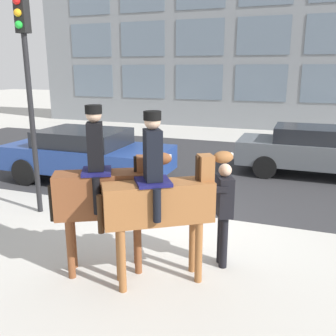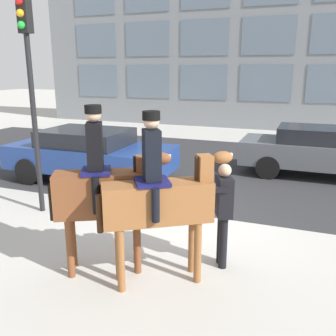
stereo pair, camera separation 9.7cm
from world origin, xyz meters
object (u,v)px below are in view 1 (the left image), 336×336
object	(u,v)px
mounted_horse_companion	(161,197)
street_car_far_lane	(318,150)
traffic_light	(27,74)
mounted_horse_lead	(104,190)
street_car_near_lane	(87,154)
pedestrian_bystander	(223,207)

from	to	relation	value
mounted_horse_companion	street_car_far_lane	world-z (taller)	mounted_horse_companion
street_car_far_lane	traffic_light	world-z (taller)	traffic_light
mounted_horse_lead	mounted_horse_companion	xyz separation A→B (m)	(0.91, 0.00, -0.01)
mounted_horse_lead	traffic_light	distance (m)	3.52
mounted_horse_lead	street_car_far_lane	distance (m)	7.57
mounted_horse_companion	street_car_near_lane	distance (m)	5.57
mounted_horse_lead	pedestrian_bystander	distance (m)	1.84
street_car_near_lane	street_car_far_lane	xyz separation A→B (m)	(6.03, 2.78, -0.01)
mounted_horse_companion	traffic_light	world-z (taller)	traffic_light
street_car_far_lane	mounted_horse_companion	bearing A→B (deg)	-108.28
mounted_horse_companion	pedestrian_bystander	world-z (taller)	mounted_horse_companion
mounted_horse_lead	traffic_light	bearing A→B (deg)	119.43
street_car_near_lane	traffic_light	xyz separation A→B (m)	(0.24, -2.39, 2.18)
pedestrian_bystander	street_car_far_lane	distance (m)	6.28
mounted_horse_companion	street_car_far_lane	distance (m)	7.23
pedestrian_bystander	street_car_far_lane	size ratio (longest dim) A/B	0.37
mounted_horse_lead	street_car_near_lane	bearing A→B (deg)	97.14
street_car_far_lane	traffic_light	xyz separation A→B (m)	(-5.79, -5.17, 2.19)
street_car_near_lane	street_car_far_lane	world-z (taller)	street_car_near_lane
mounted_horse_companion	traffic_light	bearing A→B (deg)	121.41
mounted_horse_companion	pedestrian_bystander	distance (m)	1.10
pedestrian_bystander	street_car_near_lane	xyz separation A→B (m)	(-4.51, 3.31, -0.21)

